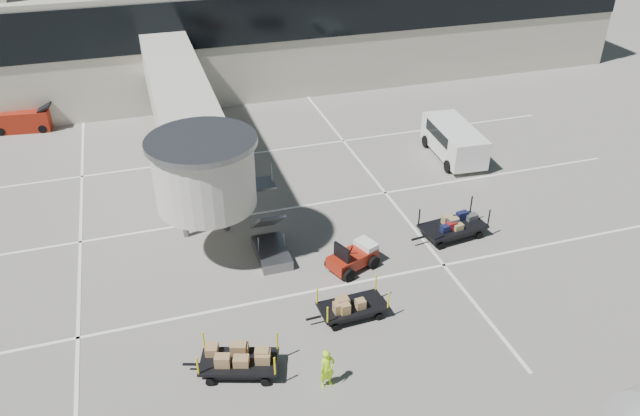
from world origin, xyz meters
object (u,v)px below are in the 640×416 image
Objects in this scene: ground_worker at (327,369)px; suitcase_cart at (452,227)px; minivan at (453,138)px; belt_loader at (23,120)px; box_cart_near at (351,307)px; box_cart_far at (235,361)px; baggage_tug at (353,257)px.

suitcase_cart is at bearing 27.45° from ground_worker.
minivan reaches higher than suitcase_cart.
ground_worker is (-8.80, -7.34, 0.26)m from suitcase_cart.
suitcase_cart is at bearing -36.01° from belt_loader.
box_cart_far is (-5.10, -1.64, 0.05)m from box_cart_near.
ground_worker reaches higher than suitcase_cart.
baggage_tug is 7.20m from ground_worker.
box_cart_near is (-1.23, -3.13, -0.06)m from baggage_tug.
suitcase_cart reaches higher than box_cart_far.
baggage_tug is 26.08m from belt_loader.
minivan is (9.64, 8.88, 0.65)m from baggage_tug.
belt_loader reaches higher than baggage_tug.
baggage_tug is at bearing 54.92° from box_cart_far.
belt_loader is at bearing 101.89° from ground_worker.
ground_worker is 29.90m from belt_loader.
box_cart_far is at bearing -160.74° from suitcase_cart.
box_cart_far is at bearing -135.38° from minivan.
box_cart_near is 5.36m from box_cart_far.
minivan reaches higher than box_cart_far.
minivan is at bearing 55.55° from suitcase_cart.
baggage_tug is at bearing 50.05° from ground_worker.
box_cart_far is at bearing -62.74° from belt_loader.
ground_worker reaches higher than baggage_tug.
baggage_tug is at bearing -176.69° from suitcase_cart.
baggage_tug is 1.56× the size of ground_worker.
baggage_tug is 0.64× the size of suitcase_cart.
box_cart_far reaches higher than box_cart_near.
suitcase_cart is (5.47, 0.96, 0.01)m from baggage_tug.
ground_worker is at bearing -139.87° from baggage_tug.
suitcase_cart is at bearing 29.09° from box_cart_near.
minivan reaches higher than belt_loader.
box_cart_near is 3.88m from ground_worker.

